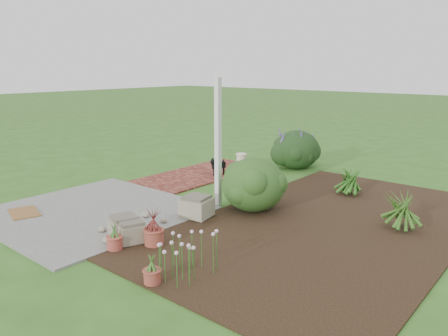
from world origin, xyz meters
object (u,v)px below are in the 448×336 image
Objects in this scene: stone_trough_near at (131,232)px; black_dog at (218,165)px; evergreen_shrub at (253,183)px; cream_ceramic_urn at (241,160)px.

black_dog reaches higher than stone_trough_near.
stone_trough_near is 0.35× the size of evergreen_shrub.
evergreen_shrub reaches higher than stone_trough_near.
stone_trough_near is 2.57m from evergreen_shrub.
black_dog is at bearing -82.02° from cream_ceramic_urn.
stone_trough_near is at bearing -70.34° from cream_ceramic_urn.
evergreen_shrub reaches higher than cream_ceramic_urn.
evergreen_shrub is (2.22, -1.55, 0.24)m from black_dog.
stone_trough_near is 4.39m from black_dog.
evergreen_shrub is (2.39, -2.72, 0.33)m from cream_ceramic_urn.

